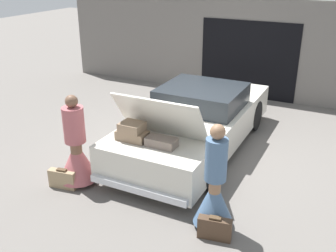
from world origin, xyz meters
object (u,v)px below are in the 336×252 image
at_px(person_right, 214,192).
at_px(suitcase_beside_right_person, 215,228).
at_px(person_left, 77,153).
at_px(suitcase_beside_left_person, 63,179).
at_px(car, 196,121).

distance_m(person_right, suitcase_beside_right_person, 0.52).
distance_m(person_left, suitcase_beside_left_person, 0.52).
xyz_separation_m(car, suitcase_beside_right_person, (1.44, -2.71, -0.42)).
bearing_deg(person_right, suitcase_beside_right_person, -143.18).
bearing_deg(person_left, suitcase_beside_left_person, -14.70).
height_order(car, suitcase_beside_left_person, car).
bearing_deg(person_left, person_right, 98.15).
relative_size(car, suitcase_beside_right_person, 9.66).
bearing_deg(suitcase_beside_right_person, car, 118.08).
xyz_separation_m(car, person_right, (1.32, -2.44, 0.01)).
relative_size(person_right, suitcase_beside_left_person, 3.22).
bearing_deg(car, person_left, -119.56).
relative_size(person_left, person_right, 0.99).
distance_m(car, person_left, 2.67).
xyz_separation_m(suitcase_beside_left_person, suitcase_beside_right_person, (2.89, -0.10, 0.00)).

